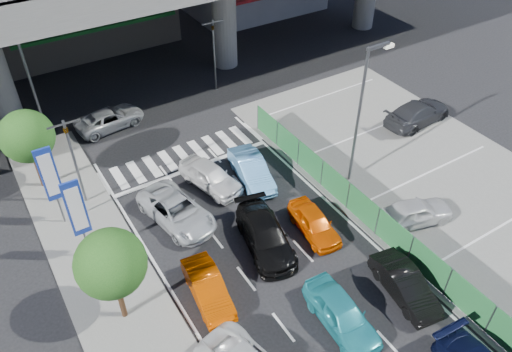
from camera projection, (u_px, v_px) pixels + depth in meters
ground at (314, 310)px, 21.45m from camera, size 120.00×120.00×0.00m
parking_lot at (453, 194)px, 27.23m from camera, size 12.00×28.00×0.06m
sidewalk_left at (125, 315)px, 21.17m from camera, size 4.00×30.00×0.12m
fence_run at (392, 234)px, 23.70m from camera, size 0.16×22.00×1.80m
traffic_light_left at (69, 142)px, 24.28m from camera, size 1.60×1.24×5.20m
traffic_light_right at (213, 38)px, 33.64m from camera, size 1.60×1.24×5.20m
street_lamp_right at (363, 106)px, 25.28m from camera, size 1.65×0.22×8.00m
street_lamp_left at (33, 77)px, 27.63m from camera, size 1.65×0.22×8.00m
signboard_near at (77, 211)px, 21.80m from camera, size 0.80×0.14×4.70m
signboard_far at (50, 177)px, 23.60m from camera, size 0.80×0.14×4.70m
tree_near at (111, 264)px, 19.06m from camera, size 2.80×2.80×4.80m
tree_far at (27, 137)px, 25.61m from camera, size 2.80×2.80×4.80m
taxi_teal_mid at (342, 314)px, 20.50m from camera, size 1.90×4.15×1.38m
hatch_black_mid_right at (405, 285)px, 21.71m from camera, size 1.90×3.99×1.26m
taxi_orange_left at (208, 288)px, 21.60m from camera, size 1.72×3.85×1.23m
sedan_black_mid at (265, 235)px, 23.91m from camera, size 2.92×5.06×1.38m
taxi_orange_right at (314, 223)px, 24.69m from camera, size 1.84×3.72×1.22m
wagon_silver_front_left at (177, 211)px, 25.28m from camera, size 3.03×5.10×1.33m
sedan_white_front_mid at (210, 176)px, 27.37m from camera, size 2.58×4.33×1.38m
kei_truck_front_right at (251, 170)px, 27.79m from camera, size 2.18×4.38×1.38m
crossing_wagon_silver at (110, 119)px, 31.99m from camera, size 4.61×2.54×1.22m
parked_sedan_white at (415, 212)px, 25.13m from camera, size 4.17×2.52×1.33m
parked_sedan_dgrey at (418, 113)px, 32.21m from camera, size 5.16×2.46×1.45m
traffic_cone at (325, 177)px, 27.71m from camera, size 0.47×0.47×0.75m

